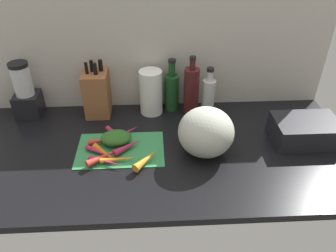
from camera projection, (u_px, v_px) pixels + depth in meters
The scene contains 22 objects.
ground_plane at pixel (158, 150), 144.16cm from camera, with size 170.00×80.00×3.00cm, color black.
wall_back at pixel (155, 48), 158.01cm from camera, with size 170.00×3.00×60.00cm, color #BCB7AD.
cutting_board at pixel (121, 149), 141.68cm from camera, with size 37.08×24.24×0.80cm, color #338C4C.
carrot_0 at pixel (146, 159), 132.83cm from camera, with size 3.47×3.47×13.83cm, color orange.
carrot_1 at pixel (118, 135), 147.35cm from camera, with size 2.27×2.27×16.14cm, color #B2264C.
carrot_2 at pixel (126, 133), 149.04cm from camera, with size 2.28×2.28×14.53cm, color #B2264C.
carrot_3 at pixel (104, 156), 134.62cm from camera, with size 3.15×3.15×15.77cm, color red.
carrot_4 at pixel (104, 153), 136.79cm from camera, with size 2.89×2.89×12.96cm, color orange.
carrot_5 at pixel (119, 159), 133.91cm from camera, with size 2.30×2.30×15.39cm, color orange.
carrot_6 at pixel (102, 141), 143.91cm from camera, with size 2.62×2.62×12.25cm, color red.
carrot_7 at pixel (128, 146), 140.15cm from camera, with size 3.07×3.07×14.23cm, color #B2264C.
carrot_8 at pixel (103, 154), 136.92cm from camera, with size 2.16×2.16×17.50cm, color #B2264C.
carrot_9 at pixel (106, 162), 132.64cm from camera, with size 2.26×2.26×14.75cm, color #B2264C.
carrot_greens_pile at pixel (116, 138), 143.10cm from camera, with size 13.20×10.15×5.58cm, color #2D6023.
winter_squash at pixel (206, 132), 134.85cm from camera, with size 23.05×22.29×20.84cm, color #B2B7A8.
knife_block at pixel (97, 93), 160.18cm from camera, with size 11.75×14.01×27.67cm.
blender_appliance at pixel (26, 94), 158.19cm from camera, with size 11.70×11.70×27.96cm.
paper_towel_roll at pixel (151, 92), 161.14cm from camera, with size 11.04×11.04×22.39cm, color white.
bottle_0 at pixel (172, 90), 164.14cm from camera, with size 7.13×7.13×26.97cm.
bottle_1 at pixel (191, 91), 159.53cm from camera, with size 7.38×7.38×30.15cm.
bottle_2 at pixel (208, 96), 160.55cm from camera, with size 6.23×6.23×24.74cm.
dish_rack at pixel (305, 130), 145.38cm from camera, with size 27.98×19.08×9.94cm, color black.
Camera 1 is at (-1.68, -112.89, 88.85)cm, focal length 35.31 mm.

